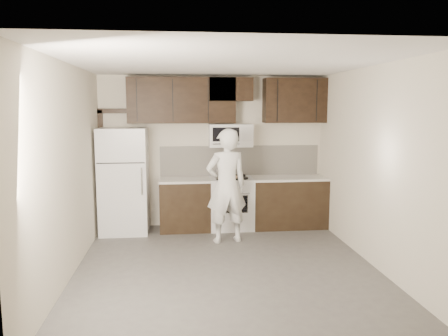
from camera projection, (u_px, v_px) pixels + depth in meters
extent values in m
plane|color=#4C4947|center=(226.00, 268.00, 5.87)|extent=(4.50, 4.50, 0.00)
plane|color=beige|center=(213.00, 151.00, 7.90)|extent=(4.00, 0.00, 4.00)
plane|color=white|center=(227.00, 63.00, 5.50)|extent=(4.50, 4.50, 0.00)
cube|color=black|center=(185.00, 205.00, 7.67)|extent=(0.87, 0.62, 0.87)
cube|color=black|center=(288.00, 203.00, 7.86)|extent=(1.32, 0.62, 0.87)
cube|color=silver|center=(185.00, 180.00, 7.60)|extent=(0.87, 0.64, 0.04)
cube|color=silver|center=(289.00, 178.00, 7.80)|extent=(1.32, 0.64, 0.04)
cube|color=silver|center=(231.00, 204.00, 7.75)|extent=(0.76, 0.62, 0.89)
cube|color=silver|center=(231.00, 178.00, 7.69)|extent=(0.76, 0.62, 0.02)
cube|color=black|center=(233.00, 204.00, 7.44)|extent=(0.50, 0.01, 0.30)
cylinder|color=silver|center=(234.00, 193.00, 7.38)|extent=(0.55, 0.02, 0.02)
cylinder|color=black|center=(222.00, 179.00, 7.52)|extent=(0.20, 0.20, 0.03)
cylinder|color=black|center=(242.00, 178.00, 7.56)|extent=(0.20, 0.20, 0.03)
cylinder|color=black|center=(220.00, 176.00, 7.81)|extent=(0.20, 0.20, 0.03)
cylinder|color=black|center=(240.00, 175.00, 7.85)|extent=(0.20, 0.20, 0.03)
cube|color=beige|center=(240.00, 160.00, 7.96)|extent=(2.90, 0.02, 0.54)
cube|color=black|center=(182.00, 100.00, 7.54)|extent=(1.85, 0.35, 0.78)
cube|color=black|center=(294.00, 101.00, 7.75)|extent=(1.10, 0.35, 0.78)
cube|color=black|center=(230.00, 89.00, 7.60)|extent=(0.76, 0.35, 0.40)
cube|color=silver|center=(230.00, 135.00, 7.70)|extent=(0.76, 0.38, 0.40)
cube|color=black|center=(226.00, 134.00, 7.49)|extent=(0.46, 0.01, 0.24)
cube|color=silver|center=(247.00, 134.00, 7.53)|extent=(0.18, 0.01, 0.24)
cylinder|color=silver|center=(226.00, 144.00, 7.49)|extent=(0.46, 0.02, 0.02)
cube|color=silver|center=(124.00, 181.00, 7.44)|extent=(0.80, 0.72, 1.80)
cube|color=black|center=(121.00, 163.00, 7.04)|extent=(0.77, 0.01, 0.02)
cylinder|color=silver|center=(142.00, 181.00, 7.09)|extent=(0.03, 0.03, 0.45)
cube|color=black|center=(102.00, 170.00, 7.70)|extent=(0.08, 0.08, 2.10)
cube|color=black|center=(112.00, 111.00, 7.57)|extent=(0.50, 0.08, 0.08)
cylinder|color=silver|center=(220.00, 173.00, 7.81)|extent=(0.18, 0.18, 0.14)
sphere|color=black|center=(220.00, 168.00, 7.79)|extent=(0.04, 0.04, 0.04)
cylinder|color=black|center=(228.00, 171.00, 7.83)|extent=(0.17, 0.03, 0.02)
cube|color=black|center=(230.00, 178.00, 7.58)|extent=(0.45, 0.35, 0.02)
cylinder|color=tan|center=(230.00, 177.00, 7.58)|extent=(0.31, 0.31, 0.02)
imported|color=white|center=(226.00, 186.00, 6.91)|extent=(0.74, 0.56, 1.82)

